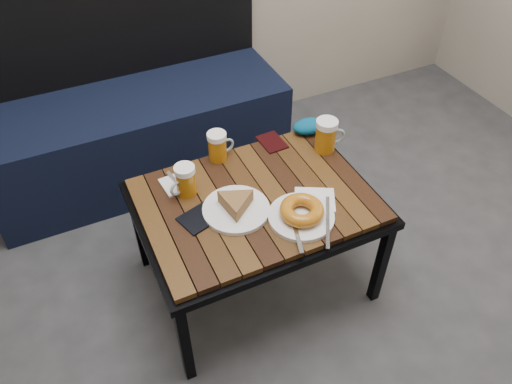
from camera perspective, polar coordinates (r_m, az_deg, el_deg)
name	(u,v)px	position (r m, az deg, el deg)	size (l,w,h in m)	color
bench	(137,127)	(2.50, -13.45, 7.28)	(1.40, 0.50, 0.95)	black
cafe_table	(256,207)	(1.79, 0.00, -1.67)	(0.84, 0.62, 0.47)	black
beer_mug_left	(185,180)	(1.76, -8.10, 1.33)	(0.11, 0.09, 0.12)	#AA630D
beer_mug_centre	(218,146)	(1.90, -4.38, 5.26)	(0.11, 0.08, 0.12)	#AA630D
beer_mug_right	(326,135)	(1.95, 8.05, 6.44)	(0.13, 0.09, 0.13)	#AA630D
plate_pie	(236,206)	(1.70, -2.30, -1.58)	(0.23, 0.23, 0.07)	white
plate_bagel	(302,213)	(1.68, 5.23, -2.42)	(0.24, 0.28, 0.06)	white
napkin_left	(177,183)	(1.83, -9.02, 0.98)	(0.11, 0.14, 0.01)	white
napkin_right	(315,200)	(1.76, 6.73, -0.88)	(0.18, 0.17, 0.01)	white
passport_navy	(201,217)	(1.70, -6.25, -2.85)	(0.10, 0.14, 0.01)	black
passport_burgundy	(272,142)	(2.00, 1.84, 5.72)	(0.09, 0.12, 0.01)	black
knit_pouch	(309,126)	(2.05, 6.08, 7.49)	(0.14, 0.09, 0.06)	navy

